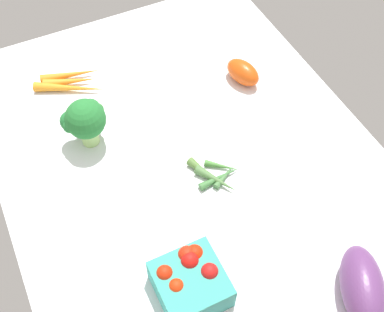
# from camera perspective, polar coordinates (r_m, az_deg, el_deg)

# --- Properties ---
(tablecloth) EXTENTS (1.04, 0.76, 0.02)m
(tablecloth) POSITION_cam_1_polar(r_m,az_deg,el_deg) (1.03, 0.00, -0.99)
(tablecloth) COLOR white
(tablecloth) RESTS_ON ground
(eggplant) EXTENTS (0.17, 0.13, 0.07)m
(eggplant) POSITION_cam_1_polar(r_m,az_deg,el_deg) (0.90, 19.04, -14.08)
(eggplant) COLOR #60356B
(eggplant) RESTS_ON tablecloth
(carrot_bunch) EXTENTS (0.12, 0.16, 0.02)m
(carrot_bunch) POSITION_cam_1_polar(r_m,az_deg,el_deg) (1.19, -13.84, 8.31)
(carrot_bunch) COLOR orange
(carrot_bunch) RESTS_ON tablecloth
(okra_pile) EXTENTS (0.12, 0.10, 0.02)m
(okra_pile) POSITION_cam_1_polar(r_m,az_deg,el_deg) (0.99, 2.77, -2.26)
(okra_pile) COLOR #517835
(okra_pile) RESTS_ON tablecloth
(broccoli_head) EXTENTS (0.09, 0.09, 0.11)m
(broccoli_head) POSITION_cam_1_polar(r_m,az_deg,el_deg) (1.03, -12.26, 4.16)
(broccoli_head) COLOR #A8D27A
(broccoli_head) RESTS_ON tablecloth
(berry_basket) EXTENTS (0.11, 0.11, 0.07)m
(berry_basket) POSITION_cam_1_polar(r_m,az_deg,el_deg) (0.86, -0.21, -14.16)
(berry_basket) COLOR teal
(berry_basket) RESTS_ON tablecloth
(roma_tomato) EXTENTS (0.10, 0.07, 0.05)m
(roma_tomato) POSITION_cam_1_polar(r_m,az_deg,el_deg) (1.17, 5.89, 9.58)
(roma_tomato) COLOR #DB4B11
(roma_tomato) RESTS_ON tablecloth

